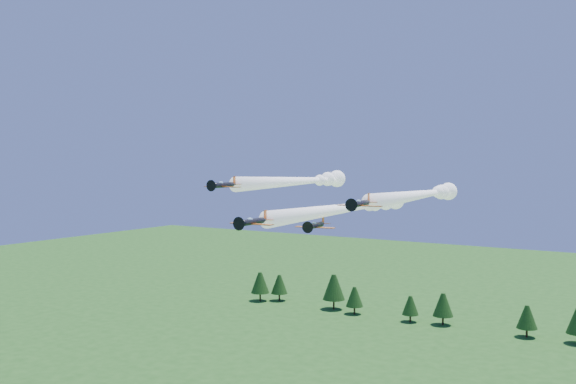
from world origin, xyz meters
The scene contains 5 objects.
plane_lead centered at (0.02, 22.04, 41.81)m, with size 7.26×60.29×3.70m.
plane_left centered at (-12.61, 25.43, 46.41)m, with size 7.34×48.72×3.70m.
plane_right centered at (10.59, 30.11, 44.14)m, with size 8.47×55.13×3.70m.
plane_slot centered at (0.10, 8.42, 39.59)m, with size 6.91×7.52×2.41m.
treeline centered at (6.60, 107.41, 6.53)m, with size 167.71×20.25×11.90m.
Camera 1 is at (52.82, -83.84, 50.01)m, focal length 40.00 mm.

